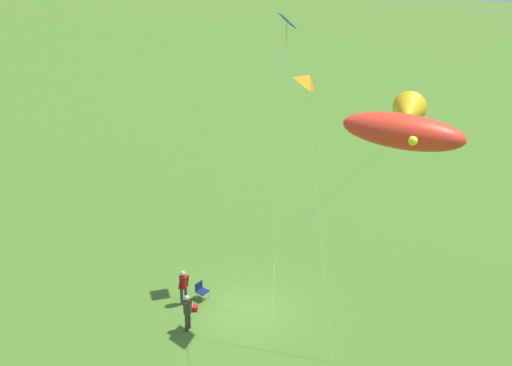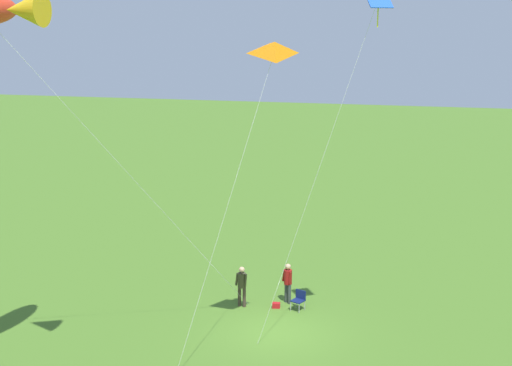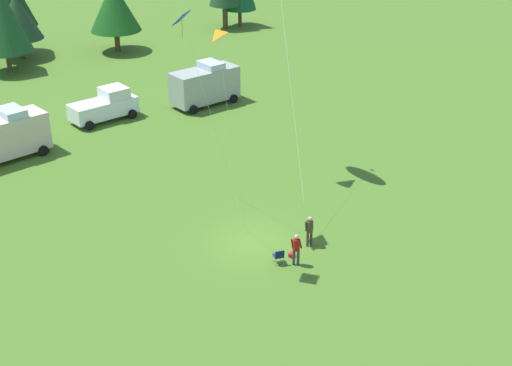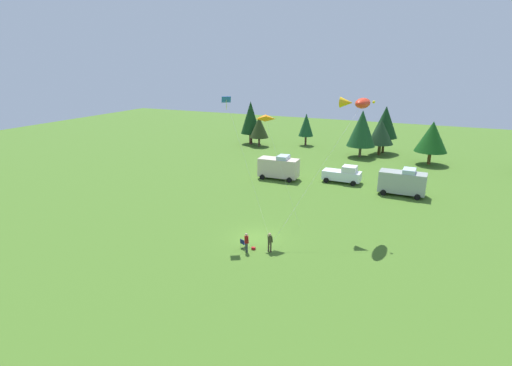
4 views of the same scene
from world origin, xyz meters
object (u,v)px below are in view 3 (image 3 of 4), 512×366
at_px(van_motorhome_grey, 205,84).
at_px(kite_diamond_blue, 185,29).
at_px(person_kite_flyer, 310,229).
at_px(backpack_on_grass, 292,255).
at_px(kite_delta_orange, 215,34).
at_px(folding_chair, 279,256).
at_px(truck_white_pickup, 105,106).
at_px(person_spectator, 296,247).
at_px(van_camper_beige, 6,135).

xyz_separation_m(van_motorhome_grey, kite_diamond_blue, (-14.04, -17.84, 10.18)).
relative_size(person_kite_flyer, backpack_on_grass, 5.44).
height_order(kite_diamond_blue, kite_delta_orange, kite_diamond_blue).
relative_size(folding_chair, backpack_on_grass, 2.56).
bearing_deg(truck_white_pickup, person_kite_flyer, -92.19).
bearing_deg(backpack_on_grass, person_spectator, -117.59).
distance_m(person_spectator, backpack_on_grass, 1.17).
distance_m(person_kite_flyer, person_spectator, 1.97).
distance_m(folding_chair, kite_delta_orange, 11.34).
bearing_deg(folding_chair, van_camper_beige, 35.69).
distance_m(van_camper_beige, van_motorhome_grey, 16.15).
distance_m(person_kite_flyer, kite_diamond_blue, 12.38).
bearing_deg(kite_diamond_blue, person_spectator, -46.49).
distance_m(folding_chair, kite_diamond_blue, 12.12).
relative_size(person_kite_flyer, truck_white_pickup, 0.35).
xyz_separation_m(kite_diamond_blue, kite_delta_orange, (2.91, 1.65, -1.05)).
bearing_deg(person_kite_flyer, backpack_on_grass, 107.65).
relative_size(person_kite_flyer, kite_diamond_blue, 0.14).
height_order(person_spectator, truck_white_pickup, truck_white_pickup).
xyz_separation_m(person_spectator, van_camper_beige, (-5.65, 21.79, 0.62)).
relative_size(folding_chair, kite_diamond_blue, 0.06).
height_order(backpack_on_grass, van_motorhome_grey, van_motorhome_grey).
bearing_deg(folding_chair, person_spectator, -112.56).
distance_m(folding_chair, truck_white_pickup, 23.41).
distance_m(person_kite_flyer, folding_chair, 2.46).
bearing_deg(kite_diamond_blue, person_kite_flyer, -28.32).
height_order(van_camper_beige, van_motorhome_grey, same).
distance_m(folding_chair, van_camper_beige, 21.81).
bearing_deg(backpack_on_grass, kite_delta_orange, 101.67).
relative_size(van_camper_beige, truck_white_pickup, 1.09).
distance_m(person_kite_flyer, backpack_on_grass, 1.71).
bearing_deg(folding_chair, person_kite_flyer, -61.53).
xyz_separation_m(person_spectator, kite_delta_orange, (-0.63, 5.37, 9.76)).
bearing_deg(folding_chair, van_motorhome_grey, -5.61).
bearing_deg(backpack_on_grass, van_motorhome_grey, 64.10).
distance_m(person_kite_flyer, van_camper_beige, 22.22).
bearing_deg(truck_white_pickup, person_spectator, -96.35).
relative_size(person_kite_flyer, kite_delta_orange, 0.16).
bearing_deg(person_kite_flyer, folding_chair, 105.62).
relative_size(person_spectator, van_motorhome_grey, 0.32).
height_order(person_spectator, van_camper_beige, van_camper_beige).
height_order(van_camper_beige, truck_white_pickup, van_camper_beige).
bearing_deg(van_camper_beige, kite_diamond_blue, -85.61).
bearing_deg(person_kite_flyer, van_motorhome_grey, -13.39).
bearing_deg(kite_delta_orange, person_kite_flyer, -61.91).
height_order(person_spectator, van_motorhome_grey, van_motorhome_grey).
bearing_deg(kite_diamond_blue, van_motorhome_grey, 51.81).
height_order(folding_chair, kite_diamond_blue, kite_diamond_blue).
bearing_deg(person_spectator, person_kite_flyer, -25.15).
distance_m(backpack_on_grass, truck_white_pickup, 23.25).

